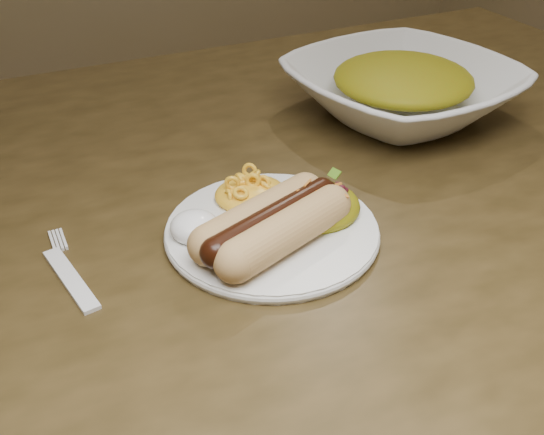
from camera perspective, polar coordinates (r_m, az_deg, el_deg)
name	(u,v)px	position (r m, az deg, el deg)	size (l,w,h in m)	color
table	(170,281)	(0.71, -9.14, -5.68)	(1.60, 0.90, 0.75)	#453419
plate	(272,231)	(0.61, 0.00, -1.20)	(0.20, 0.20, 0.01)	silver
hotdog	(273,223)	(0.58, 0.07, -0.48)	(0.14, 0.11, 0.04)	tan
mac_and_cheese	(250,185)	(0.64, -1.94, 2.92)	(0.07, 0.07, 0.03)	yellow
sour_cream	(194,222)	(0.59, -6.99, -0.37)	(0.05, 0.05, 0.03)	white
taco_salad	(316,199)	(0.62, 4.00, 1.71)	(0.09, 0.08, 0.04)	#9A4C02
fork	(71,279)	(0.58, -17.60, -5.28)	(0.02, 0.12, 0.00)	silver
serving_bowl	(402,91)	(0.86, 11.56, 11.08)	(0.28, 0.28, 0.07)	white
bowl_filling	(403,79)	(0.85, 11.68, 12.05)	(0.18, 0.18, 0.04)	#9A4C02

